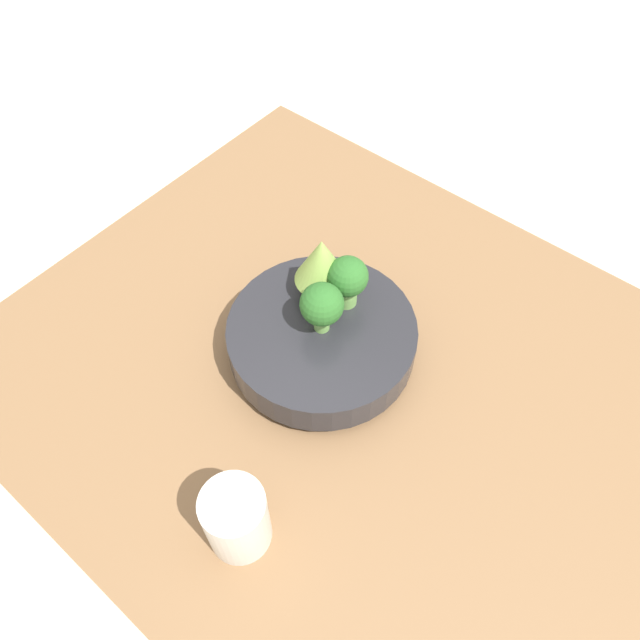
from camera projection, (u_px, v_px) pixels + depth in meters
name	position (u px, v px, depth m)	size (l,w,h in m)	color
ground_plane	(342.00, 381.00, 0.87)	(6.00, 6.00, 0.00)	beige
table	(342.00, 374.00, 0.85)	(0.91, 0.78, 0.03)	olive
bowl	(320.00, 340.00, 0.82)	(0.25, 0.25, 0.06)	#28282D
broccoli_floret_back	(347.00, 279.00, 0.79)	(0.05, 0.05, 0.08)	#7AB256
romanesco_piece_far	(321.00, 262.00, 0.79)	(0.07, 0.07, 0.10)	#609347
broccoli_floret_center	(320.00, 307.00, 0.76)	(0.06, 0.06, 0.08)	#7AB256
cup	(236.00, 519.00, 0.67)	(0.07, 0.07, 0.10)	silver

